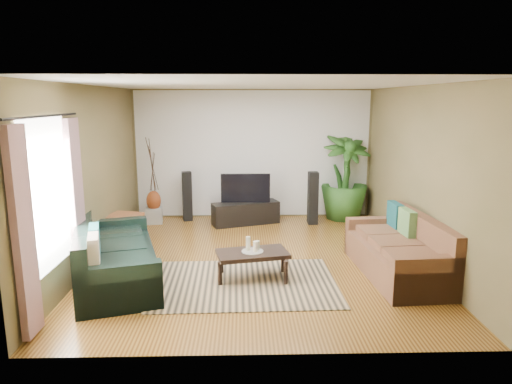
{
  "coord_description": "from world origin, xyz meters",
  "views": [
    {
      "loc": [
        -0.19,
        -6.86,
        2.48
      ],
      "look_at": [
        0.0,
        0.2,
        1.05
      ],
      "focal_mm": 32.0,
      "sensor_mm": 36.0,
      "label": 1
    }
  ],
  "objects_px": {
    "television": "(245,188)",
    "sofa_left": "(116,250)",
    "coffee_table": "(253,265)",
    "pedestal": "(154,215)",
    "speaker_right": "(313,198)",
    "tv_stand": "(246,213)",
    "vase": "(154,201)",
    "potted_plant": "(345,177)",
    "side_table": "(124,230)",
    "sofa_right": "(397,246)",
    "speaker_left": "(187,196)"
  },
  "relations": [
    {
      "from": "speaker_left",
      "to": "coffee_table",
      "type": "bearing_deg",
      "value": -81.64
    },
    {
      "from": "tv_stand",
      "to": "pedestal",
      "type": "distance_m",
      "value": 1.88
    },
    {
      "from": "tv_stand",
      "to": "vase",
      "type": "relative_size",
      "value": 3.29
    },
    {
      "from": "sofa_right",
      "to": "side_table",
      "type": "distance_m",
      "value": 4.49
    },
    {
      "from": "side_table",
      "to": "coffee_table",
      "type": "bearing_deg",
      "value": -35.19
    },
    {
      "from": "tv_stand",
      "to": "pedestal",
      "type": "xyz_separation_m",
      "value": [
        -1.87,
        0.12,
        -0.06
      ]
    },
    {
      "from": "side_table",
      "to": "television",
      "type": "bearing_deg",
      "value": 33.66
    },
    {
      "from": "television",
      "to": "speaker_left",
      "type": "distance_m",
      "value": 1.27
    },
    {
      "from": "coffee_table",
      "to": "vase",
      "type": "height_order",
      "value": "vase"
    },
    {
      "from": "sofa_left",
      "to": "television",
      "type": "height_order",
      "value": "television"
    },
    {
      "from": "tv_stand",
      "to": "vase",
      "type": "distance_m",
      "value": 1.89
    },
    {
      "from": "pedestal",
      "to": "side_table",
      "type": "bearing_deg",
      "value": -98.37
    },
    {
      "from": "pedestal",
      "to": "speaker_right",
      "type": "bearing_deg",
      "value": -2.53
    },
    {
      "from": "coffee_table",
      "to": "pedestal",
      "type": "height_order",
      "value": "coffee_table"
    },
    {
      "from": "pedestal",
      "to": "side_table",
      "type": "distance_m",
      "value": 1.52
    },
    {
      "from": "television",
      "to": "speaker_right",
      "type": "xyz_separation_m",
      "value": [
        1.36,
        -0.04,
        -0.21
      ]
    },
    {
      "from": "television",
      "to": "speaker_left",
      "type": "relative_size",
      "value": 0.96
    },
    {
      "from": "speaker_left",
      "to": "potted_plant",
      "type": "bearing_deg",
      "value": -12.46
    },
    {
      "from": "television",
      "to": "pedestal",
      "type": "height_order",
      "value": "television"
    },
    {
      "from": "speaker_left",
      "to": "potted_plant",
      "type": "relative_size",
      "value": 0.57
    },
    {
      "from": "coffee_table",
      "to": "speaker_right",
      "type": "bearing_deg",
      "value": 54.31
    },
    {
      "from": "sofa_left",
      "to": "speaker_right",
      "type": "relative_size",
      "value": 2.2
    },
    {
      "from": "television",
      "to": "potted_plant",
      "type": "bearing_deg",
      "value": 9.86
    },
    {
      "from": "potted_plant",
      "to": "side_table",
      "type": "distance_m",
      "value": 4.57
    },
    {
      "from": "coffee_table",
      "to": "speaker_right",
      "type": "distance_m",
      "value": 3.17
    },
    {
      "from": "speaker_right",
      "to": "television",
      "type": "bearing_deg",
      "value": 175.84
    },
    {
      "from": "sofa_left",
      "to": "sofa_right",
      "type": "height_order",
      "value": "same"
    },
    {
      "from": "coffee_table",
      "to": "tv_stand",
      "type": "xyz_separation_m",
      "value": [
        -0.08,
        2.91,
        0.02
      ]
    },
    {
      "from": "sofa_left",
      "to": "speaker_right",
      "type": "xyz_separation_m",
      "value": [
        3.17,
        2.86,
        0.11
      ]
    },
    {
      "from": "sofa_left",
      "to": "coffee_table",
      "type": "height_order",
      "value": "sofa_left"
    },
    {
      "from": "sofa_left",
      "to": "potted_plant",
      "type": "relative_size",
      "value": 1.31
    },
    {
      "from": "vase",
      "to": "side_table",
      "type": "bearing_deg",
      "value": -98.37
    },
    {
      "from": "television",
      "to": "sofa_left",
      "type": "bearing_deg",
      "value": -121.99
    },
    {
      "from": "speaker_right",
      "to": "pedestal",
      "type": "relative_size",
      "value": 3.33
    },
    {
      "from": "coffee_table",
      "to": "television",
      "type": "bearing_deg",
      "value": 79.8
    },
    {
      "from": "television",
      "to": "speaker_right",
      "type": "bearing_deg",
      "value": -1.63
    },
    {
      "from": "sofa_left",
      "to": "sofa_right",
      "type": "xyz_separation_m",
      "value": [
        3.98,
        0.09,
        0.0
      ]
    },
    {
      "from": "sofa_right",
      "to": "potted_plant",
      "type": "xyz_separation_m",
      "value": [
        -0.09,
        3.17,
        0.47
      ]
    },
    {
      "from": "tv_stand",
      "to": "side_table",
      "type": "bearing_deg",
      "value": -165.23
    },
    {
      "from": "sofa_right",
      "to": "tv_stand",
      "type": "height_order",
      "value": "sofa_right"
    },
    {
      "from": "coffee_table",
      "to": "speaker_right",
      "type": "xyz_separation_m",
      "value": [
        1.27,
        2.89,
        0.33
      ]
    },
    {
      "from": "tv_stand",
      "to": "pedestal",
      "type": "bearing_deg",
      "value": 157.69
    },
    {
      "from": "pedestal",
      "to": "side_table",
      "type": "height_order",
      "value": "side_table"
    },
    {
      "from": "coffee_table",
      "to": "speaker_right",
      "type": "height_order",
      "value": "speaker_right"
    },
    {
      "from": "speaker_left",
      "to": "vase",
      "type": "bearing_deg",
      "value": -177.04
    },
    {
      "from": "sofa_right",
      "to": "sofa_left",
      "type": "bearing_deg",
      "value": -92.72
    },
    {
      "from": "tv_stand",
      "to": "side_table",
      "type": "xyz_separation_m",
      "value": [
        -2.09,
        -1.37,
        0.05
      ]
    },
    {
      "from": "sofa_right",
      "to": "television",
      "type": "distance_m",
      "value": 3.56
    },
    {
      "from": "coffee_table",
      "to": "television",
      "type": "distance_m",
      "value": 2.98
    },
    {
      "from": "speaker_right",
      "to": "pedestal",
      "type": "height_order",
      "value": "speaker_right"
    }
  ]
}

